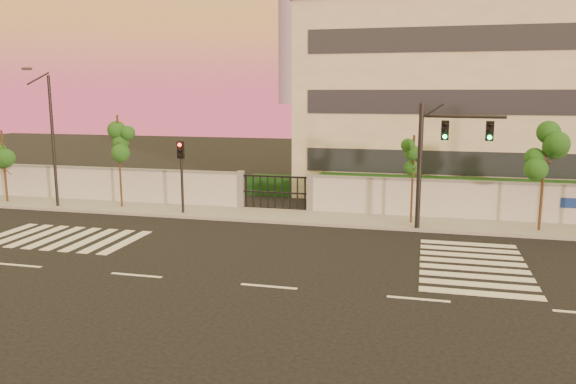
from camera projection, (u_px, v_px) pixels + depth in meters
ground at (269, 287)px, 19.22m from camera, size 120.00×120.00×0.00m
sidewalk at (323, 218)px, 29.24m from camera, size 60.00×3.00×0.15m
perimeter_wall at (330, 195)px, 30.48m from camera, size 60.00×0.36×2.20m
hedge_row at (356, 191)px, 32.89m from camera, size 41.00×4.25×1.80m
institutional_building at (489, 98)px, 37.04m from camera, size 24.40×12.40×12.25m
road_markings at (257, 253)px, 23.18m from camera, size 57.00×7.62×0.02m
street_tree_b at (4, 150)px, 32.87m from camera, size 1.61×1.28×4.37m
street_tree_c at (119, 140)px, 31.25m from camera, size 1.45×1.16×5.31m
street_tree_d at (414, 159)px, 27.49m from camera, size 1.35×1.08×4.50m
street_tree_e at (545, 155)px, 25.87m from camera, size 1.54×1.23×5.01m
traffic_signal_main at (437, 152)px, 26.06m from camera, size 3.82×0.73×6.05m
traffic_signal_secondary at (181, 168)px, 29.86m from camera, size 0.32×0.32×4.09m
streetlight_west at (51, 135)px, 31.19m from camera, size 0.47×1.88×7.82m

